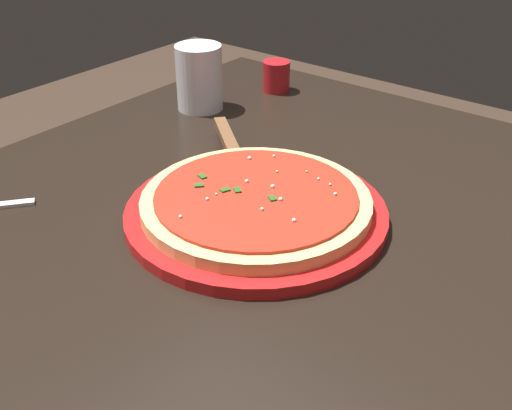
# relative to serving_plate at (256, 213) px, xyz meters

# --- Properties ---
(restaurant_table) EXTENTS (1.02, 0.90, 0.75)m
(restaurant_table) POSITION_rel_serving_plate_xyz_m (0.01, 0.02, -0.14)
(restaurant_table) COLOR black
(restaurant_table) RESTS_ON ground_plane
(serving_plate) EXTENTS (0.33, 0.33, 0.02)m
(serving_plate) POSITION_rel_serving_plate_xyz_m (0.00, 0.00, 0.00)
(serving_plate) COLOR red
(serving_plate) RESTS_ON restaurant_table
(pizza) EXTENTS (0.29, 0.29, 0.02)m
(pizza) POSITION_rel_serving_plate_xyz_m (-0.00, -0.00, 0.02)
(pizza) COLOR #DBB26B
(pizza) RESTS_ON serving_plate
(pizza_server) EXTENTS (0.17, 0.20, 0.01)m
(pizza_server) POSITION_rel_serving_plate_xyz_m (-0.10, -0.12, 0.01)
(pizza_server) COLOR silver
(pizza_server) RESTS_ON serving_plate
(cup_tall_drink) EXTENTS (0.08, 0.08, 0.11)m
(cup_tall_drink) POSITION_rel_serving_plate_xyz_m (-0.23, -0.31, 0.05)
(cup_tall_drink) COLOR silver
(cup_tall_drink) RESTS_ON restaurant_table
(cup_small_sauce) EXTENTS (0.05, 0.05, 0.06)m
(cup_small_sauce) POSITION_rel_serving_plate_xyz_m (-0.38, -0.25, 0.02)
(cup_small_sauce) COLOR #B2191E
(cup_small_sauce) RESTS_ON restaurant_table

